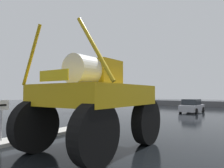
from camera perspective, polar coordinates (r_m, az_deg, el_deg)
ground_plane at (r=18.98m, az=19.62°, el=-8.99°), size 120.00×120.00×0.00m
median_island at (r=12.63m, az=-12.19°, el=-12.09°), size 1.15×8.68×0.15m
lane_arrow_sign at (r=10.39m, az=-27.68°, el=-6.87°), size 0.07×0.60×1.74m
oversize_sprayer at (r=8.54m, az=-4.69°, el=-4.39°), size 4.30×5.51×4.73m
sedan_ahead at (r=25.65m, az=20.80°, el=-5.65°), size 2.10×4.21×1.52m
traffic_signal_near_left at (r=15.43m, az=-5.92°, el=-1.16°), size 0.24×0.54×3.50m
bare_tree_left at (r=26.85m, az=-2.98°, el=4.05°), size 3.27×3.27×6.68m
roadside_barrier at (r=37.23m, az=26.64°, el=-4.92°), size 28.34×0.24×0.90m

